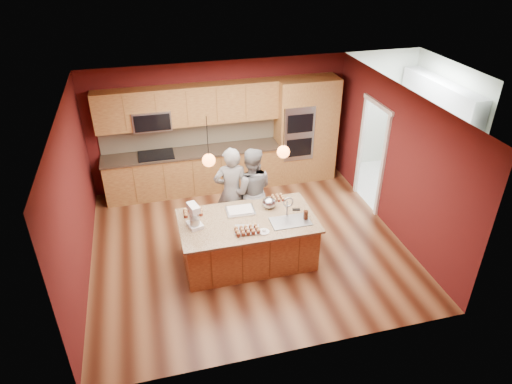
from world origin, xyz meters
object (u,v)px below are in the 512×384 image
object	(u,v)px
island	(249,240)
stand_mixer	(194,217)
person_left	(232,192)
mixing_bowl	(269,203)
person_right	(251,191)

from	to	relation	value
island	stand_mixer	size ratio (longest dim) A/B	5.65
person_left	mixing_bowl	world-z (taller)	person_left
mixing_bowl	person_right	bearing A→B (deg)	105.33
person_right	mixing_bowl	bearing A→B (deg)	117.80
island	mixing_bowl	distance (m)	0.72
island	person_left	world-z (taller)	person_left
mixing_bowl	island	bearing A→B (deg)	-146.93
person_right	mixing_bowl	world-z (taller)	person_right
stand_mixer	person_left	bearing A→B (deg)	31.83
island	mixing_bowl	size ratio (longest dim) A/B	9.45
stand_mixer	mixing_bowl	bearing A→B (deg)	-4.99
stand_mixer	person_right	bearing A→B (deg)	21.09
person_right	stand_mixer	distance (m)	1.43
island	stand_mixer	distance (m)	1.05
person_left	stand_mixer	bearing A→B (deg)	52.92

